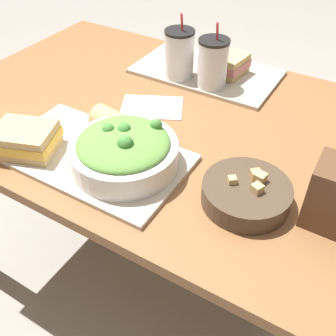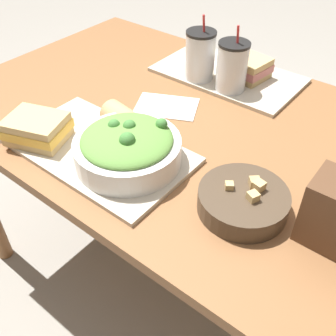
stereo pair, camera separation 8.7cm
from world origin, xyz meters
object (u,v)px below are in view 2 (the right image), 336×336
baguette_near (123,120)px  drink_cup_dark (200,57)px  soup_bowl (243,200)px  sandwich_far (247,67)px  napkin_folded (167,106)px  sandwich_near (37,129)px  salad_bowl (127,147)px  drink_cup_red (232,68)px

baguette_near → drink_cup_dark: 0.36m
soup_bowl → baguette_near: (-0.38, 0.04, 0.02)m
sandwich_far → drink_cup_dark: size_ratio=0.73×
baguette_near → napkin_folded: size_ratio=0.56×
soup_bowl → baguette_near: size_ratio=1.59×
sandwich_near → salad_bowl: bearing=-2.1°
salad_bowl → sandwich_near: 0.25m
napkin_folded → sandwich_near: bearing=-113.6°
drink_cup_red → napkin_folded: drink_cup_red is taller
soup_bowl → napkin_folded: (-0.38, 0.22, -0.02)m
sandwich_near → sandwich_far: (0.24, 0.62, 0.00)m
sandwich_near → drink_cup_dark: drink_cup_dark is taller
salad_bowl → napkin_folded: size_ratio=1.18×
salad_bowl → soup_bowl: salad_bowl is taller
salad_bowl → drink_cup_red: drink_cup_red is taller
soup_bowl → drink_cup_red: (-0.28, 0.40, 0.05)m
sandwich_near → baguette_near: baguette_near is taller
sandwich_near → napkin_folded: sandwich_near is taller
soup_bowl → napkin_folded: bearing=150.1°
sandwich_near → baguette_near: bearing=28.5°
soup_bowl → sandwich_far: (-0.28, 0.50, 0.02)m
soup_bowl → sandwich_far: bearing=119.3°
soup_bowl → salad_bowl: bearing=-171.5°
salad_bowl → sandwich_far: salad_bowl is taller
drink_cup_dark → drink_cup_red: bearing=0.0°
napkin_folded → salad_bowl: bearing=-70.6°
salad_bowl → baguette_near: size_ratio=2.10×
soup_bowl → sandwich_near: sandwich_near is taller
salad_bowl → baguette_near: (-0.09, 0.09, -0.01)m
napkin_folded → drink_cup_red: bearing=62.3°
drink_cup_dark → napkin_folded: (0.02, -0.19, -0.08)m
napkin_folded → sandwich_far: bearing=71.4°
sandwich_near → drink_cup_red: size_ratio=0.89×
salad_bowl → soup_bowl: (0.29, 0.04, -0.03)m
salad_bowl → napkin_folded: salad_bowl is taller
sandwich_far → napkin_folded: size_ratio=0.69×
salad_bowl → baguette_near: bearing=137.9°
sandwich_far → napkin_folded: (-0.10, -0.28, -0.04)m
sandwich_far → drink_cup_dark: bearing=-131.0°
sandwich_far → soup_bowl: bearing=-53.1°
drink_cup_dark → drink_cup_red: 0.11m
sandwich_near → drink_cup_dark: size_ratio=0.88×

